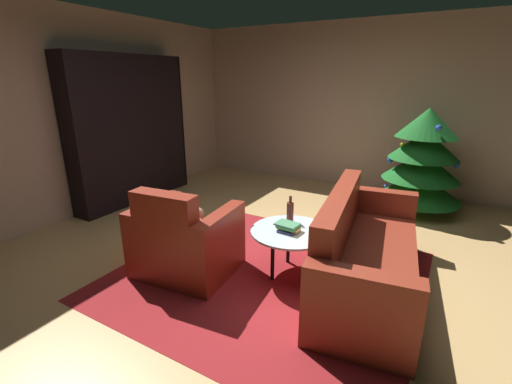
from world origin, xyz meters
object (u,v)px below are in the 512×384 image
bottle_on_table (290,212)px  coffee_table (291,234)px  decorated_tree (422,161)px  bookshelf_unit (139,131)px  armchair_red (185,243)px  book_stack_on_table (288,227)px  couch_red (364,256)px

bottle_on_table → coffee_table: bearing=-61.9°
coffee_table → decorated_tree: size_ratio=0.53×
bookshelf_unit → bottle_on_table: size_ratio=8.01×
coffee_table → bottle_on_table: 0.26m
armchair_red → book_stack_on_table: armchair_red is taller
armchair_red → bottle_on_table: bearing=39.8°
bottle_on_table → decorated_tree: 2.46m
coffee_table → book_stack_on_table: bearing=-116.0°
armchair_red → book_stack_on_table: 1.01m
armchair_red → decorated_tree: 3.44m
armchair_red → book_stack_on_table: (0.88, 0.45, 0.19)m
book_stack_on_table → bottle_on_table: size_ratio=0.85×
book_stack_on_table → armchair_red: bearing=-153.2°
couch_red → book_stack_on_table: (-0.67, -0.18, 0.20)m
coffee_table → armchair_red: bearing=-151.9°
bookshelf_unit → coffee_table: bookshelf_unit is taller
coffee_table → book_stack_on_table: (-0.02, -0.03, 0.08)m
bottle_on_table → decorated_tree: size_ratio=0.18×
bookshelf_unit → coffee_table: (2.98, -0.95, -0.63)m
bookshelf_unit → book_stack_on_table: bookshelf_unit is taller
bottle_on_table → decorated_tree: bearing=67.1°
decorated_tree → coffee_table: bearing=-109.3°
couch_red → bottle_on_table: (-0.76, 0.04, 0.27)m
bookshelf_unit → decorated_tree: size_ratio=1.48×
couch_red → decorated_tree: (0.20, 2.30, 0.43)m
armchair_red → bottle_on_table: 1.07m
bookshelf_unit → armchair_red: bookshelf_unit is taller
bookshelf_unit → coffee_table: 3.19m
bookshelf_unit → couch_red: bookshelf_unit is taller
couch_red → coffee_table: bearing=-167.3°
book_stack_on_table → decorated_tree: decorated_tree is taller
bookshelf_unit → decorated_tree: (3.84, 1.50, -0.32)m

